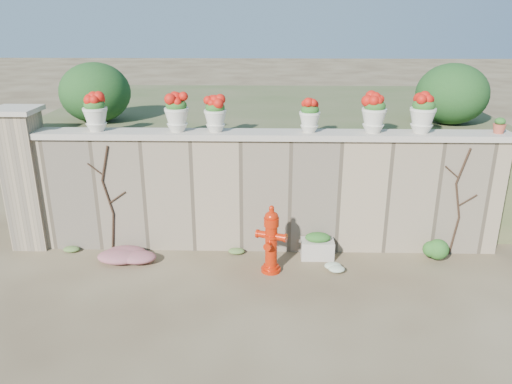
{
  "coord_description": "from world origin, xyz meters",
  "views": [
    {
      "loc": [
        0.04,
        -6.29,
        3.97
      ],
      "look_at": [
        -0.16,
        1.4,
        1.18
      ],
      "focal_mm": 35.0,
      "sensor_mm": 36.0,
      "label": 1
    }
  ],
  "objects_px": {
    "fire_hydrant": "(271,239)",
    "terracotta_pot": "(499,126)",
    "urn_pot_0": "(95,112)",
    "planter_box": "(317,246)"
  },
  "relations": [
    {
      "from": "fire_hydrant",
      "to": "terracotta_pot",
      "type": "height_order",
      "value": "terracotta_pot"
    },
    {
      "from": "fire_hydrant",
      "to": "terracotta_pot",
      "type": "bearing_deg",
      "value": 33.41
    },
    {
      "from": "planter_box",
      "to": "terracotta_pot",
      "type": "relative_size",
      "value": 2.24
    },
    {
      "from": "fire_hydrant",
      "to": "urn_pot_0",
      "type": "height_order",
      "value": "urn_pot_0"
    },
    {
      "from": "fire_hydrant",
      "to": "planter_box",
      "type": "relative_size",
      "value": 2.05
    },
    {
      "from": "urn_pot_0",
      "to": "terracotta_pot",
      "type": "relative_size",
      "value": 2.54
    },
    {
      "from": "planter_box",
      "to": "fire_hydrant",
      "type": "bearing_deg",
      "value": -147.99
    },
    {
      "from": "fire_hydrant",
      "to": "planter_box",
      "type": "distance_m",
      "value": 1.0
    },
    {
      "from": "urn_pot_0",
      "to": "terracotta_pot",
      "type": "height_order",
      "value": "urn_pot_0"
    },
    {
      "from": "fire_hydrant",
      "to": "terracotta_pot",
      "type": "xyz_separation_m",
      "value": [
        3.7,
        0.9,
        1.64
      ]
    }
  ]
}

